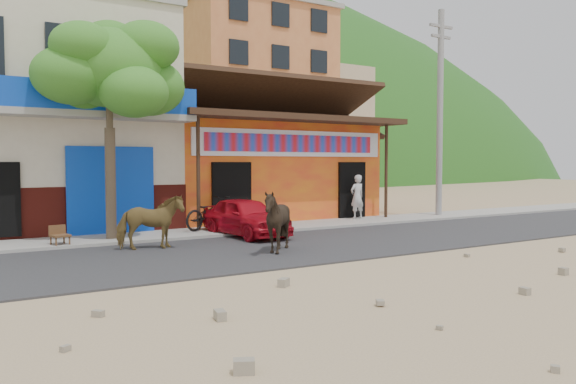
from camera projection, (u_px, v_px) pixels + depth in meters
name	position (u px, v px, depth m)	size (l,w,h in m)	color
ground	(382.00, 258.00, 12.78)	(120.00, 120.00, 0.00)	#9E825B
road	(319.00, 244.00, 14.90)	(60.00, 5.00, 0.04)	#28282B
sidewalk	(256.00, 229.00, 17.87)	(60.00, 2.00, 0.12)	gray
dance_club	(252.00, 172.00, 22.23)	(8.00, 6.00, 3.60)	orange
cafe_building	(48.00, 122.00, 18.19)	(7.00, 6.00, 7.00)	beige
apartment_front	(246.00, 106.00, 37.57)	(9.00, 9.00, 12.00)	#CC723F
apartment_rear	(307.00, 129.00, 47.45)	(8.00, 8.00, 10.00)	tan
hillside	(16.00, 86.00, 71.58)	(100.00, 40.00, 24.00)	#194C14
tree	(110.00, 128.00, 15.12)	(3.00, 3.00, 6.00)	#2D721E
utility_pole	(440.00, 113.00, 21.97)	(0.24, 0.24, 8.00)	gray
cow_tan	(150.00, 222.00, 13.81)	(0.72, 1.59, 1.34)	olive
cow_dark	(277.00, 221.00, 13.30)	(1.21, 1.36, 1.49)	black
red_car	(246.00, 217.00, 16.30)	(1.35, 3.34, 1.14)	#B50C1A
scooter	(210.00, 213.00, 17.25)	(0.67, 1.93, 1.02)	black
pedestrian	(357.00, 197.00, 20.63)	(0.59, 0.39, 1.61)	silver
cafe_chair_right	(60.00, 227.00, 14.09)	(0.42, 0.42, 0.90)	#502C1A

